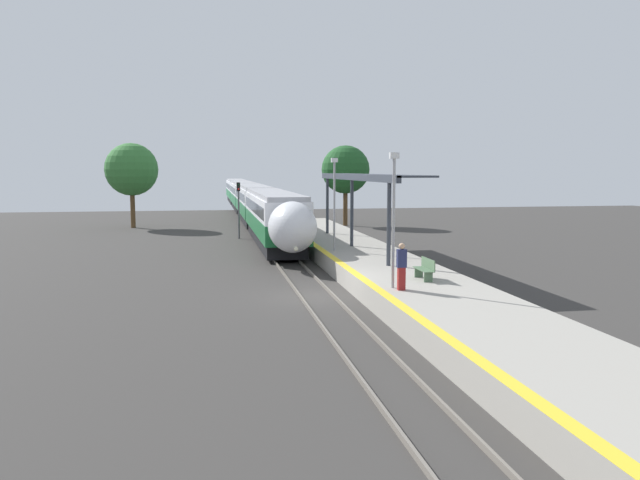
{
  "coord_description": "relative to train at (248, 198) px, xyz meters",
  "views": [
    {
      "loc": [
        -4.51,
        -26.25,
        5.48
      ],
      "look_at": [
        0.57,
        2.17,
        2.22
      ],
      "focal_mm": 35.0,
      "sensor_mm": 36.0,
      "label": 1
    }
  ],
  "objects": [
    {
      "name": "lamppost_near",
      "position": [
        2.48,
        -49.04,
        1.66
      ],
      "size": [
        0.36,
        0.2,
        5.22
      ],
      "color": "#9E9EA3",
      "rests_on": "platform_right"
    },
    {
      "name": "background_tree_left",
      "position": [
        -11.62,
        -10.78,
        3.25
      ],
      "size": [
        4.95,
        4.95,
        8.0
      ],
      "color": "brown",
      "rests_on": "ground_plane"
    },
    {
      "name": "background_tree_right",
      "position": [
        8.76,
        -12.08,
        3.23
      ],
      "size": [
        4.71,
        4.71,
        7.87
      ],
      "color": "brown",
      "rests_on": "ground_plane"
    },
    {
      "name": "rail_right",
      "position": [
        0.72,
        -45.82,
        -2.18
      ],
      "size": [
        0.08,
        90.0,
        0.15
      ],
      "primitive_type": "cube",
      "color": "slate",
      "rests_on": "ground_plane"
    },
    {
      "name": "train",
      "position": [
        0.0,
        0.0,
        0.0
      ],
      "size": [
        2.81,
        80.12,
        3.94
      ],
      "color": "black",
      "rests_on": "ground_plane"
    },
    {
      "name": "person_waiting",
      "position": [
        2.66,
        -49.57,
        -0.39
      ],
      "size": [
        0.36,
        0.24,
        1.81
      ],
      "color": "maroon",
      "rests_on": "platform_right"
    },
    {
      "name": "railway_signal",
      "position": [
        -2.17,
        -22.14,
        0.49
      ],
      "size": [
        0.28,
        0.28,
        4.49
      ],
      "color": "#59595E",
      "rests_on": "ground_plane"
    },
    {
      "name": "ground_plane",
      "position": [
        0.0,
        -45.82,
        -2.25
      ],
      "size": [
        120.0,
        120.0,
        0.0
      ],
      "primitive_type": "plane",
      "color": "#383533"
    },
    {
      "name": "rail_left",
      "position": [
        -0.72,
        -45.82,
        -2.18
      ],
      "size": [
        0.08,
        90.0,
        0.15
      ],
      "primitive_type": "cube",
      "color": "slate",
      "rests_on": "ground_plane"
    },
    {
      "name": "platform_bench",
      "position": [
        4.34,
        -47.56,
        -0.87
      ],
      "size": [
        0.44,
        1.57,
        0.89
      ],
      "color": "#4C6B4C",
      "rests_on": "platform_right"
    },
    {
      "name": "lamppost_mid",
      "position": [
        2.48,
        -37.56,
        1.66
      ],
      "size": [
        0.36,
        0.2,
        5.22
      ],
      "color": "#9E9EA3",
      "rests_on": "platform_right"
    },
    {
      "name": "platform_right",
      "position": [
        4.01,
        -45.82,
        -1.8
      ],
      "size": [
        4.75,
        64.0,
        0.92
      ],
      "color": "#9E998E",
      "rests_on": "ground_plane"
    },
    {
      "name": "station_canopy",
      "position": [
        4.49,
        -35.78,
        2.7
      ],
      "size": [
        2.02,
        18.6,
        4.32
      ],
      "color": "#333842",
      "rests_on": "platform_right"
    }
  ]
}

